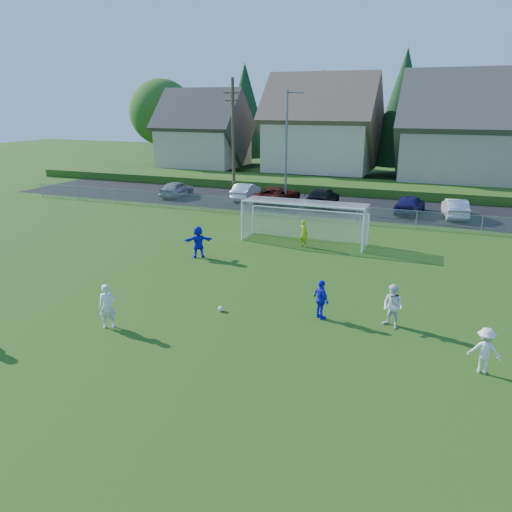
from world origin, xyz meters
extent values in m
plane|color=#193D0C|center=(0.00, 0.00, 0.00)|extent=(160.00, 160.00, 0.00)
plane|color=black|center=(0.00, 27.50, 0.01)|extent=(60.00, 60.00, 0.00)
cube|color=#1E420F|center=(0.00, 35.00, 0.40)|extent=(70.00, 6.00, 0.80)
sphere|color=white|center=(-0.22, 4.66, 0.11)|extent=(0.22, 0.22, 0.22)
imported|color=white|center=(-3.47, 1.78, 0.84)|extent=(0.73, 0.69, 1.68)
imported|color=white|center=(6.36, 5.65, 0.84)|extent=(1.02, 0.95, 1.67)
imported|color=white|center=(9.40, 3.33, 0.75)|extent=(0.98, 0.58, 1.50)
imported|color=#151CCC|center=(3.69, 5.47, 0.78)|extent=(0.94, 0.90, 1.57)
imported|color=#151CCC|center=(-4.47, 10.88, 0.87)|extent=(1.63, 1.32, 1.74)
imported|color=#AED018|center=(0.24, 14.98, 0.80)|extent=(0.69, 0.59, 1.60)
imported|color=gray|center=(-14.83, 26.40, 0.69)|extent=(1.71, 4.09, 1.38)
imported|color=white|center=(-8.57, 27.43, 0.70)|extent=(1.81, 4.34, 1.39)
imported|color=#4E1008|center=(-5.36, 26.39, 0.74)|extent=(3.09, 5.59, 1.48)
imported|color=black|center=(-1.64, 26.80, 0.75)|extent=(2.30, 5.23, 1.49)
imported|color=#19154C|center=(5.16, 26.65, 0.73)|extent=(2.24, 4.45, 1.45)
imported|color=silver|center=(8.35, 26.42, 0.69)|extent=(2.03, 4.36, 1.38)
cylinder|color=white|center=(-3.65, 15.00, 1.22)|extent=(0.12, 0.12, 2.44)
cylinder|color=white|center=(3.65, 15.00, 1.22)|extent=(0.12, 0.12, 2.44)
cylinder|color=white|center=(0.00, 15.00, 2.44)|extent=(7.30, 0.12, 0.12)
cylinder|color=white|center=(-3.65, 16.80, 0.90)|extent=(0.08, 0.08, 1.80)
cylinder|color=white|center=(3.65, 16.80, 0.90)|extent=(0.08, 0.08, 1.80)
cylinder|color=white|center=(0.00, 16.80, 1.80)|extent=(7.30, 0.08, 0.08)
cube|color=silver|center=(0.00, 16.80, 0.90)|extent=(7.30, 0.02, 1.80)
cube|color=silver|center=(-3.65, 15.90, 1.22)|extent=(0.02, 1.80, 2.44)
cube|color=silver|center=(3.65, 15.90, 1.22)|extent=(0.02, 1.80, 2.44)
cube|color=silver|center=(0.00, 15.90, 2.44)|extent=(7.30, 1.80, 0.02)
cube|color=gray|center=(0.00, 22.00, 1.18)|extent=(52.00, 0.03, 0.03)
cube|color=gray|center=(0.00, 22.00, 0.60)|extent=(52.00, 0.02, 1.14)
cylinder|color=gray|center=(-26.00, 22.00, 0.60)|extent=(0.06, 0.06, 1.20)
cylinder|color=gray|center=(0.00, 22.00, 0.60)|extent=(0.06, 0.06, 1.20)
cylinder|color=slate|center=(-4.50, 26.00, 4.50)|extent=(0.18, 0.18, 9.00)
cylinder|color=slate|center=(-4.00, 26.00, 8.80)|extent=(1.20, 0.12, 0.12)
cube|color=slate|center=(-3.40, 26.00, 8.75)|extent=(0.36, 0.18, 0.12)
cylinder|color=#473321|center=(-9.50, 27.00, 5.00)|extent=(0.26, 0.26, 10.00)
cube|color=#473321|center=(-9.50, 27.00, 8.80)|extent=(1.60, 0.10, 0.10)
cube|color=#473321|center=(-9.50, 27.00, 8.20)|extent=(1.30, 0.10, 0.10)
cube|color=tan|center=(-20.00, 42.00, 3.05)|extent=(9.00, 8.00, 4.50)
pyramid|color=#423D38|center=(-20.00, 42.00, 9.71)|extent=(9.90, 8.80, 4.41)
cube|color=#C6B58E|center=(-6.00, 43.00, 3.55)|extent=(11.00, 9.00, 5.50)
pyramid|color=brown|center=(-6.00, 43.00, 11.26)|extent=(12.10, 9.90, 4.96)
cube|color=tan|center=(9.00, 42.00, 3.30)|extent=(12.00, 10.00, 5.00)
pyramid|color=#4C473F|center=(9.00, 42.00, 11.32)|extent=(13.20, 11.00, 5.52)
cylinder|color=#382616|center=(-28.00, 46.00, 1.98)|extent=(0.36, 0.36, 3.96)
sphere|color=#2B5B19|center=(-28.00, 46.00, 6.82)|extent=(8.36, 8.36, 8.36)
cylinder|color=#382616|center=(-18.00, 50.00, 0.60)|extent=(0.30, 0.30, 1.20)
cone|color=#143819|center=(-18.00, 50.00, 7.05)|extent=(6.76, 6.76, 11.70)
cylinder|color=#382616|center=(-8.00, 51.00, 0.60)|extent=(0.30, 0.30, 1.20)
cone|color=#143819|center=(-8.00, 51.00, 6.60)|extent=(6.24, 6.24, 10.80)
cylinder|color=#382616|center=(2.00, 48.00, 0.60)|extent=(0.30, 0.30, 1.20)
cone|color=#143819|center=(2.00, 48.00, 7.50)|extent=(7.28, 7.28, 12.60)
cylinder|color=#382616|center=(12.00, 50.00, 1.98)|extent=(0.36, 0.36, 3.96)
sphere|color=#2B5B19|center=(12.00, 50.00, 6.82)|extent=(8.36, 8.36, 8.36)
camera|label=1|loc=(7.88, -12.08, 8.06)|focal=35.00mm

